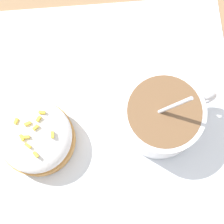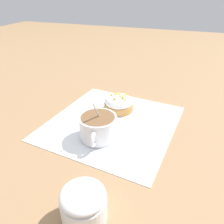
# 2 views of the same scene
# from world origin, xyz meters

# --- Properties ---
(ground_plane) EXTENTS (3.00, 3.00, 0.00)m
(ground_plane) POSITION_xyz_m (0.00, 0.00, 0.00)
(ground_plane) COLOR #93704C
(paper_napkin) EXTENTS (0.37, 0.36, 0.00)m
(paper_napkin) POSITION_xyz_m (0.00, 0.00, 0.00)
(paper_napkin) COLOR white
(paper_napkin) RESTS_ON ground_plane
(coffee_cup) EXTENTS (0.11, 0.09, 0.10)m
(coffee_cup) POSITION_xyz_m (-0.07, 0.01, 0.03)
(coffee_cup) COLOR white
(coffee_cup) RESTS_ON paper_napkin
(frosted_pastry) EXTENTS (0.09, 0.09, 0.05)m
(frosted_pastry) POSITION_xyz_m (0.07, 0.01, 0.02)
(frosted_pastry) COLOR #C18442
(frosted_pastry) RESTS_ON paper_napkin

